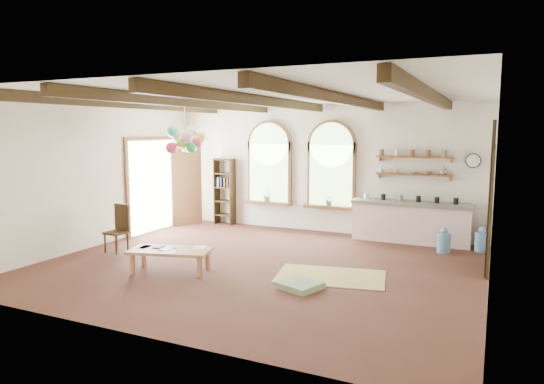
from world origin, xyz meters
The scene contains 27 objects.
floor centered at (0.00, 0.00, 0.00)m, with size 8.00×8.00×0.00m, color #4D271F.
ceiling_beams centered at (0.00, 0.00, 3.10)m, with size 6.20×6.80×0.18m, color #362511, non-canonical shape.
window_left centered at (-1.40, 3.43, 1.63)m, with size 1.30×0.28×2.20m.
window_right centered at (0.30, 3.43, 1.63)m, with size 1.30×0.28×2.20m.
left_doorway centered at (-3.95, 1.80, 1.15)m, with size 0.10×1.90×2.50m, color brown.
right_doorway centered at (3.95, 1.50, 1.10)m, with size 0.10×1.30×2.40m, color black.
kitchen_counter centered at (2.30, 3.20, 0.48)m, with size 2.68×0.62×0.94m.
wall_shelf_lower centered at (2.30, 3.38, 1.55)m, with size 1.70×0.24×0.04m, color brown.
wall_shelf_upper centered at (2.30, 3.38, 1.95)m, with size 1.70×0.24×0.04m, color brown.
wall_clock centered at (3.55, 3.45, 1.90)m, with size 0.32×0.32×0.04m, color black.
bookshelf centered at (-2.70, 3.32, 0.90)m, with size 0.53×0.32×1.80m.
coffee_table centered at (-1.28, -1.05, 0.37)m, with size 1.58×1.03×0.42m.
side_chair centered at (-3.19, -0.33, 0.29)m, with size 0.42×0.42×1.00m.
floor_mat centered at (1.47, -0.14, 0.01)m, with size 1.88×1.16×0.02m, color tan.
floor_cushion centered at (1.22, -0.94, 0.05)m, with size 0.58×0.58×0.10m, color gray.
water_jug_a centered at (3.10, 2.50, 0.23)m, with size 0.28×0.28×0.54m.
water_jug_b centered at (3.82, 2.91, 0.23)m, with size 0.28×0.28×0.54m.
balloon_cluster centered at (-2.41, 1.09, 2.33)m, with size 0.84×0.88×1.16m.
table_book centered at (-1.66, -1.03, 0.43)m, with size 0.17×0.25×0.02m, color olive.
tablet centered at (-1.33, -1.07, 0.42)m, with size 0.19×0.28×0.01m, color black.
potted_plant_left centered at (-1.40, 3.32, 0.85)m, with size 0.27×0.23×0.30m, color #598C4C.
potted_plant_right centered at (0.30, 3.32, 0.85)m, with size 0.27×0.23×0.30m, color #598C4C.
shelf_cup_a centered at (1.55, 3.38, 1.62)m, with size 0.12×0.10×0.10m, color white.
shelf_cup_b centered at (1.90, 3.38, 1.62)m, with size 0.10×0.10×0.09m, color beige.
shelf_bowl_a centered at (2.25, 3.38, 1.60)m, with size 0.22×0.22×0.05m, color beige.
shelf_bowl_b centered at (2.60, 3.38, 1.60)m, with size 0.20×0.20×0.06m, color #8C664C.
shelf_vase centered at (2.95, 3.38, 1.67)m, with size 0.18×0.18×0.19m, color slate.
Camera 1 is at (4.00, -8.07, 2.57)m, focal length 32.00 mm.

